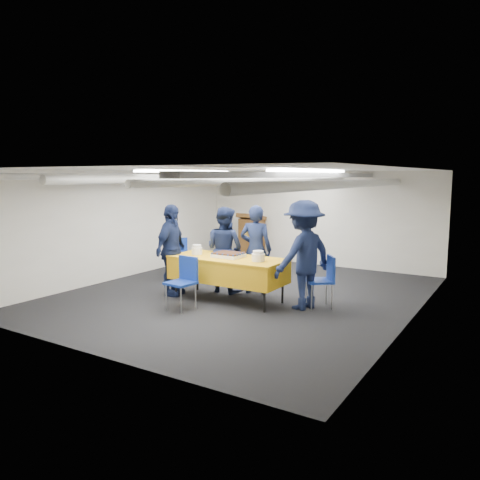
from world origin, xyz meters
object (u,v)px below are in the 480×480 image
object	(u,v)px
podium	(252,238)
sailor_c	(171,250)
chair_right	(324,276)
sailor_a	(256,250)
serving_table	(228,269)
chair_near	(184,277)
chair_left	(179,254)
sheet_cake	(228,255)
sailor_b	(225,249)
sailor_d	(304,255)

from	to	relation	value
podium	sailor_c	xyz separation A→B (m)	(0.49, -3.76, 0.23)
chair_right	sailor_a	distance (m)	1.49
serving_table	sailor_a	distance (m)	0.76
chair_near	sailor_a	bearing A→B (deg)	72.39
podium	chair_left	distance (m)	2.64
chair_right	chair_left	distance (m)	3.46
serving_table	sheet_cake	distance (m)	0.25
sheet_cake	sailor_b	size ratio (longest dim) A/B	0.32
serving_table	sailor_c	size ratio (longest dim) A/B	1.24
podium	chair_near	bearing A→B (deg)	-73.84
sailor_d	sailor_a	bearing A→B (deg)	-90.41
sailor_b	sailor_c	world-z (taller)	sailor_c
chair_near	sailor_c	distance (m)	1.03
sailor_a	sailor_c	xyz separation A→B (m)	(-1.26, -0.92, 0.01)
sheet_cake	sailor_c	world-z (taller)	sailor_c
chair_near	chair_right	world-z (taller)	same
chair_left	sailor_d	size ratio (longest dim) A/B	0.48
chair_left	sailor_c	world-z (taller)	sailor_c
serving_table	chair_left	world-z (taller)	chair_left
sailor_b	podium	bearing A→B (deg)	-63.35
chair_near	sailor_c	size ratio (longest dim) A/B	0.52
sailor_c	chair_near	bearing A→B (deg)	-140.66
chair_right	sailor_d	world-z (taller)	sailor_d
sailor_a	sailor_d	distance (m)	1.25
sailor_a	sailor_b	world-z (taller)	sailor_a
chair_near	sailor_d	size ratio (longest dim) A/B	0.48
chair_right	sailor_c	bearing A→B (deg)	-165.26
podium	chair_right	bearing A→B (deg)	-43.67
sailor_a	sailor_c	distance (m)	1.56
chair_left	sailor_b	distance (m)	1.50
serving_table	chair_right	world-z (taller)	chair_right
chair_right	sailor_b	distance (m)	2.03
chair_near	podium	bearing A→B (deg)	106.16
chair_left	sailor_d	world-z (taller)	sailor_d
podium	sailor_c	bearing A→B (deg)	-82.61
sailor_c	chair_right	bearing A→B (deg)	-88.15
sailor_a	sailor_c	world-z (taller)	sailor_c
sailor_a	sailor_c	bearing A→B (deg)	21.58
chair_near	chair_left	xyz separation A→B (m)	(-1.51, 1.73, 0.00)
chair_right	sailor_c	world-z (taller)	sailor_c
chair_left	sailor_c	size ratio (longest dim) A/B	0.52
sailor_c	sailor_d	distance (m)	2.47
serving_table	sheet_cake	xyz separation A→B (m)	(0.00, 0.01, 0.25)
sailor_d	serving_table	bearing A→B (deg)	-59.34
serving_table	chair_left	bearing A→B (deg)	153.90
serving_table	podium	world-z (taller)	podium
sailor_c	sailor_d	xyz separation A→B (m)	(2.43, 0.47, 0.06)
serving_table	podium	distance (m)	3.86
serving_table	sailor_c	world-z (taller)	sailor_c
sailor_d	chair_right	bearing A→B (deg)	151.85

